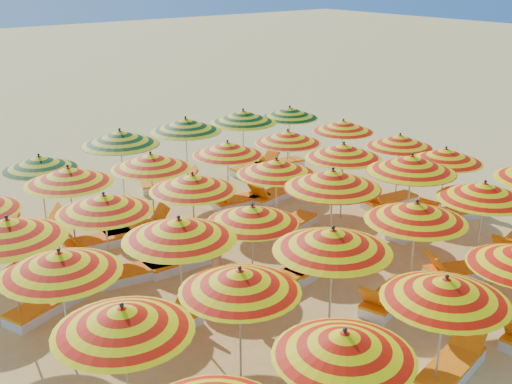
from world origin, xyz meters
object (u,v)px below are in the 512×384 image
umbrella_7 (240,281)px  umbrella_23 (400,141)px  lounger_12 (413,227)px  lounger_16 (183,260)px  umbrella_13 (179,229)px  umbrella_31 (39,163)px  umbrella_9 (416,212)px  umbrella_22 (344,151)px  lounger_9 (161,326)px  lounger_22 (273,195)px  lounger_20 (137,229)px  umbrella_26 (151,161)px  umbrella_29 (343,126)px  lounger_27 (278,164)px  lounger_15 (133,272)px  umbrella_6 (123,319)px  umbrella_14 (252,214)px  umbrella_15 (333,179)px  umbrella_20 (193,183)px  umbrella_28 (288,137)px  umbrella_17 (446,155)px  lounger_11 (317,264)px  umbrella_10 (484,191)px  beachgoer_a (218,260)px  lounger_25 (171,185)px  umbrella_2 (446,289)px  umbrella_21 (276,167)px  lounger_13 (460,212)px  lounger_17 (290,225)px  umbrella_18 (8,229)px  umbrella_35 (290,112)px  lounger_18 (388,201)px  lounger_21 (240,201)px  umbrella_27 (227,149)px  umbrella_8 (333,240)px  umbrella_32 (120,138)px  umbrella_19 (104,203)px  umbrella_34 (243,117)px  umbrella_25 (68,175)px  lounger_19 (97,241)px  lounger_24 (30,229)px  umbrella_12 (60,263)px  lounger_6 (388,298)px

umbrella_7 → umbrella_23: size_ratio=1.00×
lounger_12 → lounger_16: same height
umbrella_13 → umbrella_31: umbrella_13 is taller
umbrella_9 → umbrella_22: (2.05, 4.04, -0.02)m
lounger_9 → lounger_22: same height
lounger_20 → umbrella_26: bearing=7.0°
umbrella_29 → lounger_27: 2.88m
umbrella_26 → lounger_15: (-1.76, -2.11, -1.75)m
umbrella_6 → lounger_22: size_ratio=1.45×
umbrella_14 → umbrella_15: 2.34m
umbrella_20 → umbrella_28: size_ratio=1.02×
umbrella_17 → lounger_11: umbrella_17 is taller
umbrella_26 → lounger_16: size_ratio=1.34×
umbrella_10 → lounger_12: bearing=75.4°
lounger_27 → beachgoer_a: (-6.61, -5.86, 0.60)m
umbrella_15 → umbrella_22: size_ratio=1.01×
umbrella_23 → lounger_12: umbrella_23 is taller
umbrella_26 → lounger_25: 3.59m
umbrella_2 → lounger_15: 7.17m
umbrella_23 → umbrella_10: bearing=-117.4°
umbrella_13 → lounger_27: bearing=39.4°
umbrella_7 → umbrella_21: 6.08m
lounger_13 → lounger_15: bearing=-178.5°
lounger_17 → lounger_25: size_ratio=1.00×
lounger_13 → beachgoer_a: (-7.69, 0.67, 0.60)m
umbrella_18 → umbrella_29: 11.39m
umbrella_35 → lounger_18: umbrella_35 is taller
umbrella_15 → lounger_21: umbrella_15 is taller
umbrella_9 → umbrella_18: (-6.80, 4.03, 0.07)m
umbrella_27 → umbrella_31: 4.94m
umbrella_8 → umbrella_7: bearing=179.0°
umbrella_29 → umbrella_17: bearing=-94.2°
umbrella_32 → lounger_15: umbrella_32 is taller
umbrella_20 → umbrella_35: umbrella_20 is taller
umbrella_26 → lounger_21: bearing=0.7°
umbrella_35 → lounger_13: size_ratio=1.33×
umbrella_19 → umbrella_34: umbrella_34 is taller
umbrella_29 → lounger_11: umbrella_29 is taller
umbrella_25 → umbrella_6: bearing=-106.7°
lounger_9 → lounger_11: same height
umbrella_32 → lounger_12: 8.34m
umbrella_17 → umbrella_35: size_ratio=1.05×
umbrella_18 → lounger_19: umbrella_18 is taller
lounger_17 → umbrella_35: bearing=-146.7°
umbrella_35 → lounger_24: 9.44m
umbrella_21 → lounger_24: 6.58m
umbrella_10 → lounger_17: 5.02m
umbrella_25 → beachgoer_a: size_ratio=1.83×
umbrella_12 → umbrella_34: (8.67, 6.35, 0.08)m
umbrella_10 → lounger_6: size_ratio=1.45×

